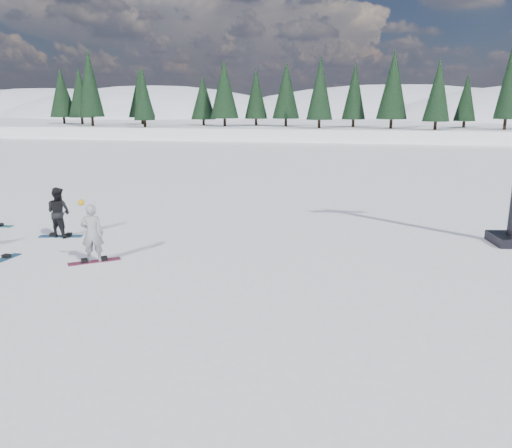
{
  "coord_description": "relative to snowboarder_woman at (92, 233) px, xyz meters",
  "views": [
    {
      "loc": [
        7.2,
        -12.83,
        4.59
      ],
      "look_at": [
        4.33,
        1.29,
        1.1
      ],
      "focal_mm": 35.0,
      "sensor_mm": 36.0,
      "label": 1
    }
  ],
  "objects": [
    {
      "name": "snowboarder_woman",
      "position": [
        0.0,
        0.0,
        0.0
      ],
      "size": [
        0.74,
        0.61,
        1.91
      ],
      "rotation": [
        0.0,
        0.0,
        3.47
      ],
      "color": "#A0A0A5",
      "rests_on": "ground"
    },
    {
      "name": "snowboarder_man",
      "position": [
        -2.64,
        2.42,
        -0.01
      ],
      "size": [
        0.97,
        0.81,
        1.77
      ],
      "primitive_type": "imported",
      "rotation": [
        0.0,
        0.0,
        2.97
      ],
      "color": "black",
      "rests_on": "ground"
    },
    {
      "name": "ground",
      "position": [
        0.34,
        -0.07,
        -0.89
      ],
      "size": [
        420.0,
        420.0,
        0.0
      ],
      "primitive_type": "plane",
      "color": "white",
      "rests_on": "ground"
    },
    {
      "name": "snowboard_woman",
      "position": [
        0.0,
        0.0,
        -0.88
      ],
      "size": [
        1.38,
        1.1,
        0.03
      ],
      "primitive_type": "cube",
      "rotation": [
        0.0,
        0.0,
        0.62
      ],
      "color": "maroon",
      "rests_on": "ground"
    },
    {
      "name": "snowboard_man",
      "position": [
        -2.64,
        2.42,
        -0.88
      ],
      "size": [
        1.53,
        0.6,
        0.03
      ],
      "primitive_type": "cube",
      "rotation": [
        0.0,
        0.0,
        0.22
      ],
      "color": "#185185",
      "rests_on": "ground"
    },
    {
      "name": "alpine_backdrop",
      "position": [
        -11.39,
        189.1,
        -14.87
      ],
      "size": [
        412.5,
        227.0,
        53.2
      ],
      "color": "white",
      "rests_on": "ground"
    }
  ]
}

